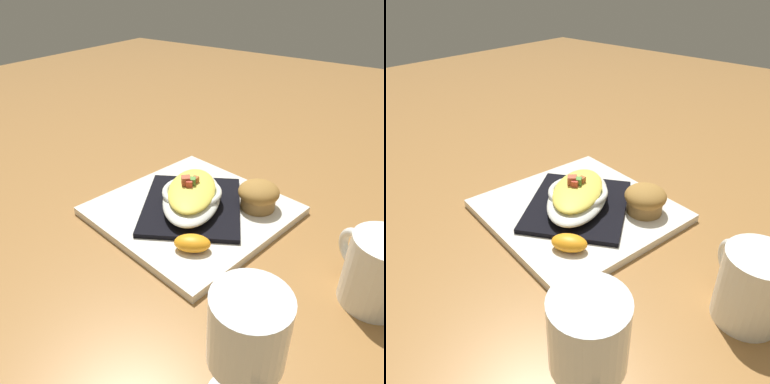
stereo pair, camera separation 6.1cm
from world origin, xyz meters
The scene contains 8 objects.
ground_plane centered at (0.00, 0.00, 0.00)m, with size 2.60×2.60×0.00m, color olive.
square_plate centered at (0.00, 0.00, 0.01)m, with size 0.28×0.28×0.01m, color silver.
folded_napkin centered at (0.00, 0.00, 0.02)m, with size 0.18×0.16×0.01m, color black.
gratin_dish centered at (0.00, 0.00, 0.04)m, with size 0.20×0.17×0.05m.
muffin centered at (0.06, -0.09, 0.04)m, with size 0.07×0.07×0.05m.
orange_garnish centered at (-0.09, -0.06, 0.02)m, with size 0.07×0.07×0.02m.
coffee_mug centered at (-0.03, -0.29, 0.04)m, with size 0.09×0.10×0.09m.
stemmed_glass centered at (-0.23, -0.22, 0.10)m, with size 0.07×0.07×0.14m.
Camera 1 is at (-0.43, -0.31, 0.36)m, focal length 35.08 mm.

